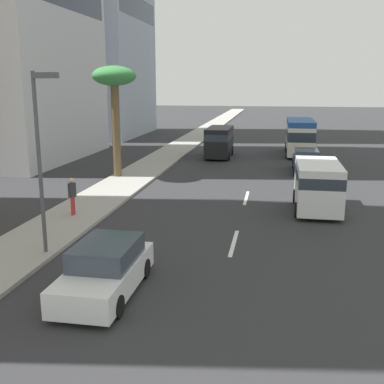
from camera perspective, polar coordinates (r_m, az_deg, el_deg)
The scene contains 12 objects.
ground_plane at distance 35.77m, azimuth 7.61°, elevation 2.91°, with size 198.00×198.00×0.00m, color #2D2D30.
sidewalk_right at distance 36.93m, azimuth -4.67°, elevation 3.42°, with size 162.00×3.07×0.15m, color #9E9B93.
lane_stripe_mid at distance 18.94m, azimuth 5.09°, elevation -6.16°, with size 3.20×0.16×0.01m, color silver.
lane_stripe_far at distance 26.30m, azimuth 6.60°, elevation -0.71°, with size 3.20×0.16×0.01m, color silver.
minibus_lead at distance 42.92m, azimuth 12.95°, elevation 6.67°, with size 6.97×2.40×3.11m.
van_second at distance 40.53m, azimuth 3.34°, elevation 6.28°, with size 5.06×2.11×2.56m.
car_third at distance 34.55m, azimuth 13.65°, elevation 3.62°, with size 4.62×1.80×1.66m.
van_fourth at distance 24.12m, azimuth 15.00°, elevation 1.01°, with size 4.68×2.21×2.41m.
car_fifth at distance 14.58m, azimuth -10.44°, elevation -9.25°, with size 4.42×1.92×1.56m.
pedestrian_near_lamp at distance 22.73m, azimuth -14.31°, elevation -0.30°, with size 0.37×0.30×1.77m.
palm_tree at distance 31.43m, azimuth -9.39°, elevation 12.80°, with size 2.83×2.83×7.18m.
street_lamp at distance 17.36m, azimuth -17.85°, elevation 5.66°, with size 0.24×0.97×6.48m.
Camera 1 is at (-3.70, -1.50, 6.22)m, focal length 43.99 mm.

